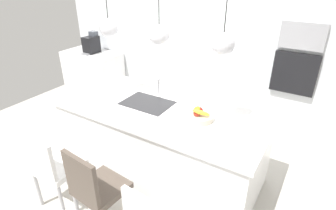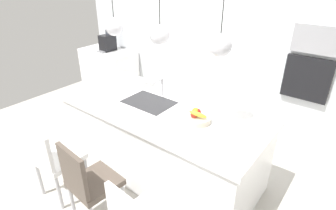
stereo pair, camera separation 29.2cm
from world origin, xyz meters
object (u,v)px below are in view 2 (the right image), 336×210
(coffee_machine, at_px, (108,42))
(chair_middle, at_px, (88,181))
(microwave, at_px, (317,39))
(oven, at_px, (307,79))
(fruit_bowl, at_px, (197,117))
(chair_near, at_px, (54,158))

(coffee_machine, distance_m, chair_middle, 3.30)
(microwave, xyz_separation_m, oven, (0.00, 0.00, -0.50))
(microwave, distance_m, oven, 0.50)
(fruit_bowl, distance_m, chair_near, 1.55)
(coffee_machine, xyz_separation_m, oven, (3.48, 0.30, 0.01))
(coffee_machine, distance_m, microwave, 3.53)
(oven, height_order, chair_middle, oven)
(coffee_machine, height_order, chair_middle, coffee_machine)
(coffee_machine, relative_size, microwave, 0.70)
(fruit_bowl, xyz_separation_m, microwave, (0.62, 1.61, 0.56))
(coffee_machine, distance_m, oven, 3.49)
(microwave, height_order, oven, microwave)
(chair_near, bearing_deg, microwave, 56.08)
(oven, bearing_deg, microwave, 0.00)
(chair_near, bearing_deg, coffee_machine, 127.22)
(oven, xyz_separation_m, chair_middle, (-1.16, -2.59, -0.49))
(microwave, distance_m, chair_middle, 3.00)
(fruit_bowl, height_order, coffee_machine, coffee_machine)
(fruit_bowl, bearing_deg, microwave, 68.87)
(coffee_machine, relative_size, chair_middle, 0.41)
(fruit_bowl, height_order, chair_middle, fruit_bowl)
(fruit_bowl, relative_size, microwave, 0.50)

